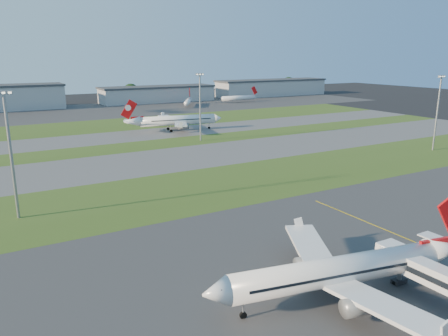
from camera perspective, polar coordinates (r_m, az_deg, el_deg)
ground at (r=80.02m, az=23.65°, el=-10.60°), size 700.00×700.00×0.00m
apron_near at (r=80.02m, az=23.65°, el=-10.59°), size 300.00×70.00×0.01m
grass_strip_a at (r=115.93m, az=2.82°, el=-1.69°), size 300.00×34.00×0.01m
taxiway_a at (r=143.91m, az=-4.26°, el=1.50°), size 300.00×32.00×0.01m
grass_strip_b at (r=166.33m, az=-8.00°, el=3.17°), size 300.00×18.00×0.01m
taxiway_b at (r=186.61m, az=-10.54°, el=4.29°), size 300.00×26.00×0.01m
grass_strip_c at (r=217.65m, az=-13.47°, el=5.57°), size 300.00×40.00×0.01m
apron_far at (r=275.27m, az=-17.09°, el=7.13°), size 400.00×80.00×0.01m
yellow_line at (r=83.85m, az=25.74°, el=-9.67°), size 0.25×60.00×0.02m
airliner_parked at (r=62.05m, az=14.70°, el=-12.95°), size 37.86×31.83×11.91m
airliner_taxiing at (r=193.90m, az=-6.15°, el=6.19°), size 41.10×34.60×12.90m
mini_jet_near at (r=288.75m, az=-4.70°, el=8.69°), size 15.85×25.61×9.48m
mini_jet_far at (r=312.01m, az=1.95°, el=9.16°), size 28.63×4.11×9.48m
light_mast_west at (r=95.41m, az=-26.15°, el=2.45°), size 3.20×0.70×25.80m
light_mast_centre at (r=168.40m, az=-3.14°, el=8.52°), size 3.20×0.70×25.80m
light_mast_east at (r=167.87m, az=26.14°, el=7.06°), size 3.20×0.70×25.80m
hangar_west at (r=298.06m, az=-27.07°, el=8.19°), size 71.40×23.00×15.20m
hangar_east at (r=319.36m, az=-8.67°, el=9.55°), size 81.60×23.00×11.20m
hangar_far_east at (r=367.40m, az=6.25°, el=10.41°), size 96.90×23.00×13.20m
tree_mid_west at (r=311.40m, az=-22.53°, el=8.54°), size 9.90×9.90×10.80m
tree_mid_east at (r=327.41m, az=-12.06°, el=9.72°), size 11.55×11.55×12.60m
tree_east at (r=355.88m, az=-0.22°, el=10.29°), size 10.45×10.45×11.40m
tree_far_east at (r=398.12m, az=8.44°, el=10.77°), size 12.65×12.65×13.80m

